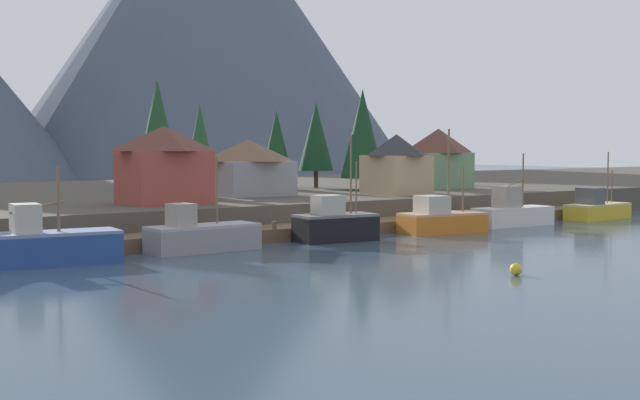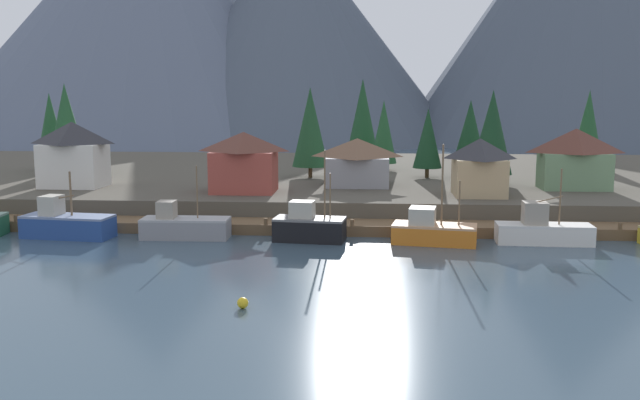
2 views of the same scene
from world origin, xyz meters
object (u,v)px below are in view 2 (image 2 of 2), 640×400
object	(u,v)px
house_tan	(479,166)
conifer_back_left	(310,127)
fishing_boat_black	(309,227)
conifer_far_right	(66,125)
house_red	(244,161)
conifer_mid_right	(470,131)
conifer_near_left	(384,132)
conifer_far_left	(588,123)
house_grey	(357,161)
conifer_back_right	(428,138)
fishing_boat_white	(542,230)
conifer_near_right	(51,128)
fishing_boat_grey	(184,226)
fishing_boat_orange	(432,231)
fishing_boat_blue	(66,224)
channel_buoy	(243,303)
house_white	(73,154)
conifer_centre	(492,132)
house_green	(575,158)
conifer_mid_left	(363,119)

from	to	relation	value
house_tan	conifer_back_left	bearing A→B (deg)	142.55
fishing_boat_black	conifer_far_right	distance (m)	44.08
house_red	conifer_mid_right	distance (m)	29.52
conifer_near_left	conifer_far_left	size ratio (longest dim) A/B	0.87
conifer_near_left	conifer_far_right	distance (m)	41.79
house_grey	conifer_back_right	size ratio (longest dim) A/B	0.87
fishing_boat_white	conifer_mid_right	bearing A→B (deg)	97.85
fishing_boat_black	conifer_near_right	bearing A→B (deg)	146.36
fishing_boat_grey	house_grey	xyz separation A→B (m)	(15.35, 18.79, 4.18)
fishing_boat_black	conifer_back_right	size ratio (longest dim) A/B	0.94
conifer_far_right	conifer_mid_right	bearing A→B (deg)	-0.30
fishing_boat_white	conifer_far_right	xyz separation A→B (m)	(-54.42, 26.83, 7.77)
fishing_boat_white	house_red	xyz separation A→B (m)	(-28.65, 12.44, 4.63)
fishing_boat_orange	fishing_boat_blue	bearing A→B (deg)	-170.96
house_red	conifer_far_left	bearing A→B (deg)	32.11
channel_buoy	house_white	bearing A→B (deg)	125.84
fishing_boat_black	conifer_mid_right	size ratio (longest dim) A/B	0.84
fishing_boat_blue	fishing_boat_white	size ratio (longest dim) A/B	1.02
fishing_boat_black	conifer_near_right	distance (m)	50.61
house_white	conifer_back_right	bearing A→B (deg)	15.89
conifer_mid_right	conifer_centre	xyz separation A→B (m)	(1.60, -6.41, 0.27)
house_green	conifer_mid_right	distance (m)	14.00
fishing_boat_blue	channel_buoy	distance (m)	28.21
fishing_boat_black	conifer_back_left	xyz separation A→B (m)	(-2.11, 26.32, 7.54)
conifer_near_right	conifer_back_left	distance (m)	36.72
fishing_boat_grey	conifer_mid_left	xyz separation A→B (m)	(15.68, 39.53, 8.30)
house_grey	conifer_mid_left	bearing A→B (deg)	89.07
conifer_back_left	conifer_far_left	world-z (taller)	conifer_back_left
fishing_boat_black	conifer_centre	world-z (taller)	conifer_centre
house_white	channel_buoy	xyz separation A→B (m)	(25.79, -35.70, -5.91)
house_tan	house_grey	world-z (taller)	house_tan
conifer_mid_left	fishing_boat_white	bearing A→B (deg)	-67.58
fishing_boat_blue	conifer_mid_right	size ratio (longest dim) A/B	0.87
house_grey	conifer_mid_right	size ratio (longest dim) A/B	0.78
fishing_boat_white	conifer_far_left	size ratio (longest dim) A/B	0.75
conifer_near_left	conifer_mid_right	size ratio (longest dim) A/B	0.98
house_grey	house_white	distance (m)	32.23
fishing_boat_blue	conifer_near_left	distance (m)	46.20
fishing_boat_black	conifer_mid_left	xyz separation A→B (m)	(4.25, 39.84, 8.10)
fishing_boat_blue	conifer_back_right	size ratio (longest dim) A/B	0.98
house_tan	conifer_near_right	world-z (taller)	conifer_near_right
conifer_mid_right	conifer_near_right	bearing A→B (deg)	174.51
fishing_boat_black	house_white	distance (m)	32.54
fishing_boat_blue	house_tan	xyz separation A→B (m)	(38.95, 12.05, 4.30)
fishing_boat_orange	conifer_near_right	xyz separation A→B (m)	(-49.28, 32.62, 7.16)
house_red	house_green	distance (m)	36.37
house_green	conifer_centre	world-z (taller)	conifer_centre
fishing_boat_blue	conifer_near_right	xyz separation A→B (m)	(-16.10, 32.42, 7.07)
fishing_boat_grey	house_green	distance (m)	43.29
conifer_far_right	house_grey	bearing A→B (deg)	-12.04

